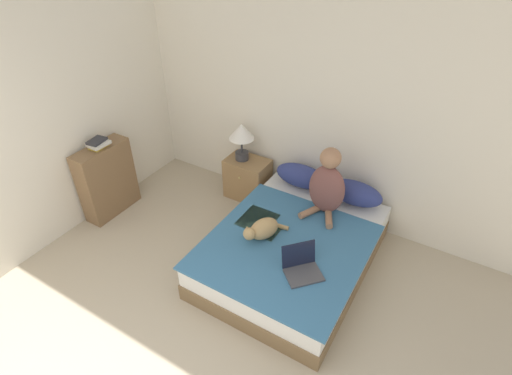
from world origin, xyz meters
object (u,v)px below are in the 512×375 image
object	(u,v)px
cat_tabby	(262,229)
laptop_open	(302,267)
book_stack_top	(98,144)
table_lamp	(241,135)
bookshelf	(107,180)
person_sitting	(327,186)
pillow_near	(301,176)
bed	(293,250)
nightstand	(248,178)
pillow_far	(355,193)

from	to	relation	value
cat_tabby	laptop_open	bearing A→B (deg)	90.81
book_stack_top	table_lamp	bearing A→B (deg)	42.49
bookshelf	person_sitting	bearing A→B (deg)	18.47
pillow_near	bookshelf	size ratio (longest dim) A/B	0.69
cat_tabby	book_stack_top	xyz separation A→B (m)	(-2.03, -0.11, 0.41)
cat_tabby	bookshelf	bearing A→B (deg)	-64.25
bed	table_lamp	xyz separation A→B (m)	(-1.10, 0.78, 0.66)
person_sitting	table_lamp	size ratio (longest dim) A/B	1.61
person_sitting	nightstand	bearing A→B (deg)	165.79
bed	nightstand	bearing A→B (deg)	142.72
bed	table_lamp	distance (m)	1.50
table_lamp	pillow_near	bearing A→B (deg)	1.08
cat_tabby	book_stack_top	bearing A→B (deg)	-64.37
nightstand	book_stack_top	distance (m)	1.78
cat_tabby	table_lamp	xyz separation A→B (m)	(-0.85, 0.97, 0.35)
laptop_open	bed	bearing A→B (deg)	76.59
pillow_near	nightstand	distance (m)	0.76
bookshelf	cat_tabby	bearing A→B (deg)	3.12
cat_tabby	laptop_open	xyz separation A→B (m)	(0.52, -0.21, -0.05)
nightstand	table_lamp	distance (m)	0.60
pillow_near	laptop_open	xyz separation A→B (m)	(0.59, -1.20, -0.08)
book_stack_top	pillow_near	bearing A→B (deg)	29.14
nightstand	bookshelf	xyz separation A→B (m)	(-1.26, -1.09, 0.17)
nightstand	table_lamp	size ratio (longest dim) A/B	1.13
cat_tabby	bookshelf	world-z (taller)	bookshelf
bed	person_sitting	world-z (taller)	person_sitting
pillow_far	person_sitting	distance (m)	0.42
pillow_near	bookshelf	world-z (taller)	bookshelf
nightstand	bookshelf	bearing A→B (deg)	-139.16
pillow_far	person_sitting	bearing A→B (deg)	-125.68
nightstand	bookshelf	world-z (taller)	bookshelf
person_sitting	table_lamp	xyz separation A→B (m)	(-1.21, 0.29, 0.12)
bed	table_lamp	bearing A→B (deg)	144.67
bookshelf	pillow_near	bearing A→B (deg)	29.21
pillow_near	pillow_far	world-z (taller)	same
pillow_far	table_lamp	xyz separation A→B (m)	(-1.43, -0.01, 0.32)
pillow_near	table_lamp	world-z (taller)	table_lamp
person_sitting	cat_tabby	world-z (taller)	person_sitting
book_stack_top	bookshelf	bearing A→B (deg)	-116.49
laptop_open	book_stack_top	size ratio (longest dim) A/B	1.89
pillow_far	bookshelf	xyz separation A→B (m)	(-2.61, -1.10, -0.10)
laptop_open	nightstand	xyz separation A→B (m)	(-1.30, 1.18, -0.20)
bookshelf	pillow_far	bearing A→B (deg)	22.87
person_sitting	cat_tabby	size ratio (longest dim) A/B	1.70
nightstand	bed	bearing A→B (deg)	-37.28
bed	pillow_far	distance (m)	0.92
cat_tabby	laptop_open	world-z (taller)	laptop_open
bookshelf	bed	bearing A→B (deg)	7.52
bed	bookshelf	bearing A→B (deg)	-172.48
nightstand	person_sitting	bearing A→B (deg)	-14.21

